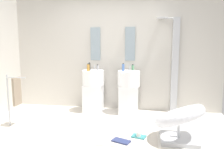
# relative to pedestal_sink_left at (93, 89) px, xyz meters

# --- Properties ---
(ground_plane) EXTENTS (4.80, 3.60, 0.04)m
(ground_plane) POSITION_rel_pedestal_sink_left_xyz_m (0.39, -1.31, -0.52)
(ground_plane) COLOR silver
(rear_partition) EXTENTS (4.80, 0.10, 2.60)m
(rear_partition) POSITION_rel_pedestal_sink_left_xyz_m (0.39, 0.34, 0.80)
(rear_partition) COLOR beige
(rear_partition) RESTS_ON ground_plane
(pedestal_sink_left) EXTENTS (0.48, 0.48, 1.03)m
(pedestal_sink_left) POSITION_rel_pedestal_sink_left_xyz_m (0.00, 0.00, 0.00)
(pedestal_sink_left) COLOR white
(pedestal_sink_left) RESTS_ON ground_plane
(pedestal_sink_right) EXTENTS (0.48, 0.48, 1.03)m
(pedestal_sink_right) POSITION_rel_pedestal_sink_left_xyz_m (0.79, 0.00, 0.00)
(pedestal_sink_right) COLOR white
(pedestal_sink_right) RESTS_ON ground_plane
(vanity_mirror_left) EXTENTS (0.22, 0.03, 0.74)m
(vanity_mirror_left) POSITION_rel_pedestal_sink_left_xyz_m (0.00, 0.27, 0.99)
(vanity_mirror_left) COLOR #8C9EA8
(vanity_mirror_right) EXTENTS (0.22, 0.03, 0.74)m
(vanity_mirror_right) POSITION_rel_pedestal_sink_left_xyz_m (0.79, 0.27, 0.99)
(vanity_mirror_right) COLOR #8C9EA8
(shower_column) EXTENTS (0.49, 0.24, 2.05)m
(shower_column) POSITION_rel_pedestal_sink_left_xyz_m (1.74, 0.21, 0.58)
(shower_column) COLOR #B7BABF
(shower_column) RESTS_ON ground_plane
(lounge_chair) EXTENTS (1.09, 1.08, 0.65)m
(lounge_chair) POSITION_rel_pedestal_sink_left_xyz_m (1.66, -1.24, -0.15)
(lounge_chair) COLOR #B7BABF
(lounge_chair) RESTS_ON ground_plane
(towel_rack) EXTENTS (0.37, 0.22, 0.95)m
(towel_rack) POSITION_rel_pedestal_sink_left_xyz_m (-1.17, -1.07, 0.13)
(towel_rack) COLOR #B7BABF
(towel_rack) RESTS_ON ground_plane
(area_rug) EXTENTS (0.99, 0.62, 0.01)m
(area_rug) POSITION_rel_pedestal_sink_left_xyz_m (0.85, -1.29, -0.50)
(area_rug) COLOR beige
(area_rug) RESTS_ON ground_plane
(magazine_navy) EXTENTS (0.31, 0.24, 0.02)m
(magazine_navy) POSITION_rel_pedestal_sink_left_xyz_m (0.79, -1.44, -0.48)
(magazine_navy) COLOR navy
(magazine_navy) RESTS_ON area_rug
(magazine_teal) EXTENTS (0.25, 0.21, 0.02)m
(magazine_teal) POSITION_rel_pedestal_sink_left_xyz_m (1.05, -1.23, -0.48)
(magazine_teal) COLOR teal
(magazine_teal) RESTS_ON area_rug
(coffee_mug) EXTENTS (0.07, 0.07, 0.09)m
(coffee_mug) POSITION_rel_pedestal_sink_left_xyz_m (1.05, -1.25, -0.45)
(coffee_mug) COLOR white
(coffee_mug) RESTS_ON area_rug
(soap_bottle_grey) EXTENTS (0.05, 0.05, 0.12)m
(soap_bottle_grey) POSITION_rel_pedestal_sink_left_xyz_m (0.08, 0.11, 0.48)
(soap_bottle_grey) COLOR #99999E
(soap_bottle_grey) RESTS_ON pedestal_sink_left
(soap_bottle_green) EXTENTS (0.05, 0.05, 0.13)m
(soap_bottle_green) POSITION_rel_pedestal_sink_left_xyz_m (0.86, 0.12, 0.48)
(soap_bottle_green) COLOR #59996B
(soap_bottle_green) RESTS_ON pedestal_sink_right
(soap_bottle_amber) EXTENTS (0.06, 0.06, 0.16)m
(soap_bottle_amber) POSITION_rel_pedestal_sink_left_xyz_m (-0.06, -0.16, 0.50)
(soap_bottle_amber) COLOR #C68C38
(soap_bottle_amber) RESTS_ON pedestal_sink_left
(soap_bottle_blue) EXTENTS (0.05, 0.05, 0.17)m
(soap_bottle_blue) POSITION_rel_pedestal_sink_left_xyz_m (0.67, -0.04, 0.50)
(soap_bottle_blue) COLOR #4C72B7
(soap_bottle_blue) RESTS_ON pedestal_sink_right
(soap_bottle_black) EXTENTS (0.04, 0.04, 0.18)m
(soap_bottle_black) POSITION_rel_pedestal_sink_left_xyz_m (-0.05, -0.12, 0.51)
(soap_bottle_black) COLOR black
(soap_bottle_black) RESTS_ON pedestal_sink_left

